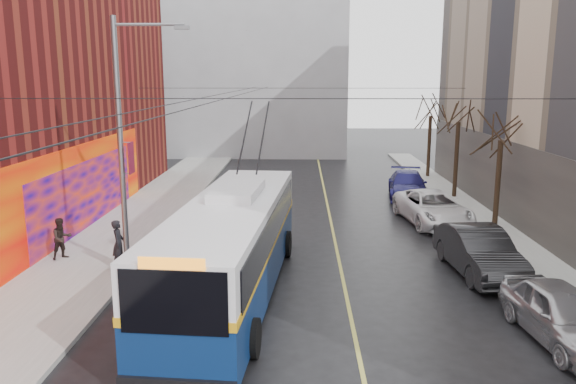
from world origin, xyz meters
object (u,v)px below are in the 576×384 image
object	(u,v)px
streetlight_pole	(125,139)
tree_far	(431,105)
parked_car_c	(433,208)
parked_car_a	(562,314)
parked_car_b	(479,251)
pedestrian_b	(62,238)
trolleybus	(232,245)
tree_near	(502,123)
tree_mid	(459,108)
following_car	(233,206)
parked_car_d	(407,185)
pedestrian_a	(119,244)

from	to	relation	value
streetlight_pole	tree_far	size ratio (longest dim) A/B	1.37
streetlight_pole	parked_car_c	xyz separation A→B (m)	(12.56, 7.26, -4.07)
parked_car_a	parked_car_b	distance (m)	5.31
pedestrian_b	trolleybus	bearing A→B (deg)	-70.46
streetlight_pole	pedestrian_b	xyz separation A→B (m)	(-2.97, 1.03, -3.90)
streetlight_pole	parked_car_b	world-z (taller)	streetlight_pole
tree_near	parked_car_b	size ratio (longest dim) A/B	1.26
streetlight_pole	tree_mid	world-z (taller)	streetlight_pole
streetlight_pole	pedestrian_b	world-z (taller)	streetlight_pole
parked_car_b	following_car	bearing A→B (deg)	136.98
parked_car_c	parked_car_d	size ratio (longest dim) A/B	1.06
parked_car_b	pedestrian_b	bearing A→B (deg)	171.57
tree_mid	parked_car_c	world-z (taller)	tree_mid
tree_far	trolleybus	world-z (taller)	tree_far
trolleybus	parked_car_a	distance (m)	9.76
following_car	pedestrian_b	bearing A→B (deg)	-132.07
tree_mid	parked_car_c	distance (m)	7.72
tree_near	parked_car_d	size ratio (longest dim) A/B	1.21
tree_mid	parked_car_c	bearing A→B (deg)	-114.22
parked_car_d	parked_car_a	bearing A→B (deg)	-80.53
streetlight_pole	parked_car_c	distance (m)	15.07
trolleybus	parked_car_a	xyz separation A→B (m)	(9.21, -3.13, -0.91)
trolleybus	pedestrian_b	bearing A→B (deg)	160.47
parked_car_a	pedestrian_b	world-z (taller)	pedestrian_b
pedestrian_b	parked_car_b	bearing A→B (deg)	-49.82
tree_mid	following_car	world-z (taller)	tree_mid
parked_car_b	parked_car_c	world-z (taller)	parked_car_b
streetlight_pole	trolleybus	xyz separation A→B (m)	(3.93, -2.05, -3.18)
tree_mid	following_car	bearing A→B (deg)	-156.95
tree_far	trolleybus	bearing A→B (deg)	-116.94
tree_mid	parked_car_d	distance (m)	5.24
parked_car_c	parked_car_d	world-z (taller)	parked_car_c
pedestrian_a	tree_mid	bearing A→B (deg)	-57.55
pedestrian_a	streetlight_pole	bearing A→B (deg)	-106.55
following_car	pedestrian_a	xyz separation A→B (m)	(-3.26, -7.66, 0.35)
trolleybus	parked_car_b	world-z (taller)	trolleybus
tree_mid	parked_car_c	size ratio (longest dim) A/B	1.19
tree_far	parked_car_a	bearing A→B (deg)	-94.54
parked_car_c	pedestrian_b	distance (m)	16.73
parked_car_c	pedestrian_a	world-z (taller)	pedestrian_a
tree_near	tree_mid	size ratio (longest dim) A/B	0.96
parked_car_d	pedestrian_a	distance (m)	18.42
tree_near	tree_far	size ratio (longest dim) A/B	0.97
tree_far	parked_car_b	distance (m)	20.52
tree_mid	trolleybus	world-z (taller)	tree_mid
tree_mid	tree_far	xyz separation A→B (m)	(0.00, 7.00, -0.11)
tree_mid	pedestrian_b	size ratio (longest dim) A/B	4.19
parked_car_d	streetlight_pole	bearing A→B (deg)	-125.99
tree_near	following_car	distance (m)	13.20
streetlight_pole	parked_car_b	bearing A→B (deg)	0.46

